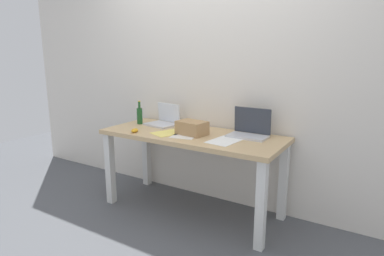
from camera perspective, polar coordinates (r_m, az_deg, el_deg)
name	(u,v)px	position (r m, az deg, el deg)	size (l,w,h in m)	color
ground_plane	(192,210)	(3.24, 0.00, -13.98)	(8.00, 8.00, 0.00)	#515459
back_wall	(214,71)	(3.25, 3.77, 9.92)	(5.20, 0.08, 2.60)	silver
desk	(192,145)	(3.01, 0.00, -2.95)	(1.67, 0.68, 0.75)	tan
laptop_left	(163,121)	(3.34, -4.99, 1.28)	(0.33, 0.28, 0.21)	silver
laptop_right	(249,130)	(2.90, 9.91, -0.36)	(0.34, 0.21, 0.25)	silver
beer_bottle	(140,115)	(3.42, -9.08, 2.23)	(0.06, 0.06, 0.24)	#1E5123
computer_mouse	(135,130)	(3.07, -9.91, -0.42)	(0.06, 0.10, 0.03)	gold
cardboard_box	(192,128)	(2.93, -0.01, 0.02)	(0.26, 0.18, 0.12)	tan
paper_sheet_center	(186,135)	(2.92, -1.03, -1.18)	(0.21, 0.30, 0.00)	white
paper_yellow_folder	(169,133)	(3.01, -3.96, -0.83)	(0.21, 0.30, 0.00)	#F4E06B
paper_sheet_front_right	(224,141)	(2.74, 5.63, -2.23)	(0.21, 0.30, 0.00)	white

